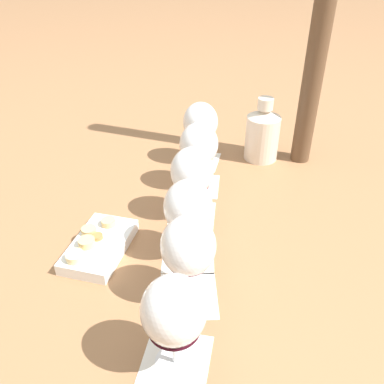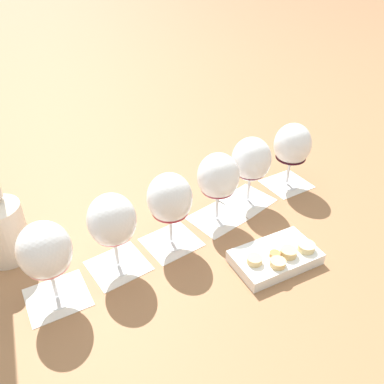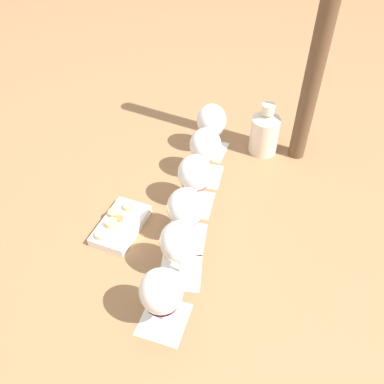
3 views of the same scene
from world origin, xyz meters
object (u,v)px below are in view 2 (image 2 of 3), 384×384
object	(u,v)px
wine_glass_0	(45,253)
wine_glass_2	(170,201)
wine_glass_1	(112,223)
wine_glass_4	(251,162)
wine_glass_5	(292,147)
snack_dish	(276,257)
ceramic_vase	(1,226)
wine_glass_3	(218,179)

from	to	relation	value
wine_glass_0	wine_glass_2	size ratio (longest dim) A/B	1.00
wine_glass_1	wine_glass_4	distance (m)	0.37
wine_glass_2	wine_glass_5	bearing A→B (deg)	-26.43
wine_glass_0	snack_dish	size ratio (longest dim) A/B	0.85
wine_glass_1	wine_glass_4	size ratio (longest dim) A/B	1.00
wine_glass_1	snack_dish	bearing A→B (deg)	-62.65
wine_glass_5	ceramic_vase	xyz separation A→B (m)	(-0.52, 0.46, -0.04)
wine_glass_1	wine_glass_2	xyz separation A→B (m)	(0.11, -0.06, 0.00)
wine_glass_0	wine_glass_2	xyz separation A→B (m)	(0.23, -0.12, 0.00)
wine_glass_0	wine_glass_5	world-z (taller)	same
wine_glass_3	wine_glass_2	bearing A→B (deg)	154.16
wine_glass_5	snack_dish	xyz separation A→B (m)	(-0.30, -0.06, -0.10)
wine_glass_2	snack_dish	size ratio (longest dim) A/B	0.85
wine_glass_0	wine_glass_3	size ratio (longest dim) A/B	1.00
wine_glass_5	wine_glass_3	bearing A→B (deg)	153.25
wine_glass_0	wine_glass_5	xyz separation A→B (m)	(0.57, -0.29, 0.00)
wine_glass_3	wine_glass_4	size ratio (longest dim) A/B	1.00
wine_glass_0	ceramic_vase	xyz separation A→B (m)	(0.05, 0.17, -0.03)
wine_glass_1	wine_glass_5	bearing A→B (deg)	-27.35
wine_glass_0	wine_glass_2	bearing A→B (deg)	-27.63
wine_glass_3	ceramic_vase	distance (m)	0.46
wine_glass_0	wine_glass_4	xyz separation A→B (m)	(0.45, -0.22, -0.00)
wine_glass_2	snack_dish	xyz separation A→B (m)	(0.04, -0.22, -0.10)
wine_glass_0	wine_glass_1	size ratio (longest dim) A/B	1.00
wine_glass_5	ceramic_vase	bearing A→B (deg)	138.71
wine_glass_5	snack_dish	bearing A→B (deg)	-169.55
wine_glass_5	snack_dish	distance (m)	0.32
wine_glass_0	wine_glass_3	bearing A→B (deg)	-27.03
wine_glass_1	ceramic_vase	size ratio (longest dim) A/B	0.96
snack_dish	wine_glass_3	bearing A→B (deg)	64.02
wine_glass_3	snack_dish	distance (m)	0.21
snack_dish	wine_glass_2	bearing A→B (deg)	99.63
wine_glass_0	wine_glass_4	world-z (taller)	same
wine_glass_2	ceramic_vase	world-z (taller)	ceramic_vase
ceramic_vase	wine_glass_3	bearing A→B (deg)	-49.04
wine_glass_4	wine_glass_0	bearing A→B (deg)	154.08
wine_glass_4	ceramic_vase	bearing A→B (deg)	136.14
wine_glass_1	snack_dish	xyz separation A→B (m)	(0.15, -0.29, -0.10)
wine_glass_0	wine_glass_1	xyz separation A→B (m)	(0.12, -0.06, -0.00)
wine_glass_1	wine_glass_3	xyz separation A→B (m)	(0.23, -0.12, 0.00)
wine_glass_0	snack_dish	xyz separation A→B (m)	(0.27, -0.35, -0.10)
ceramic_vase	wine_glass_2	bearing A→B (deg)	-57.81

